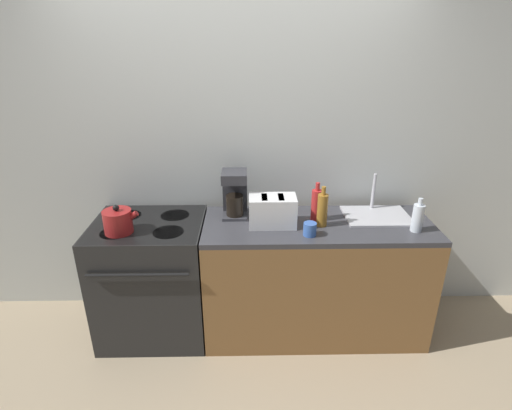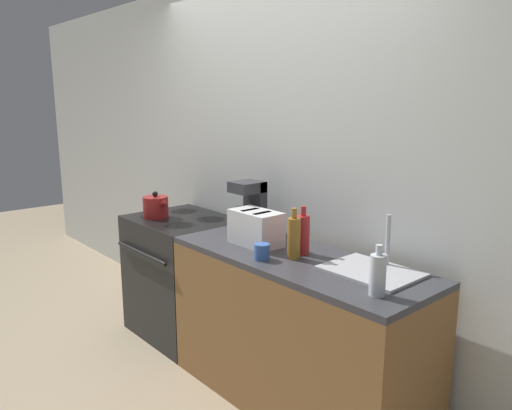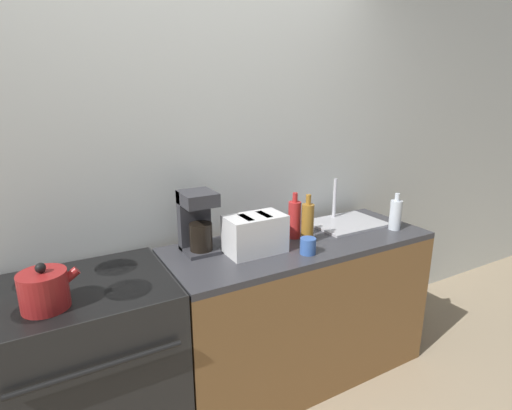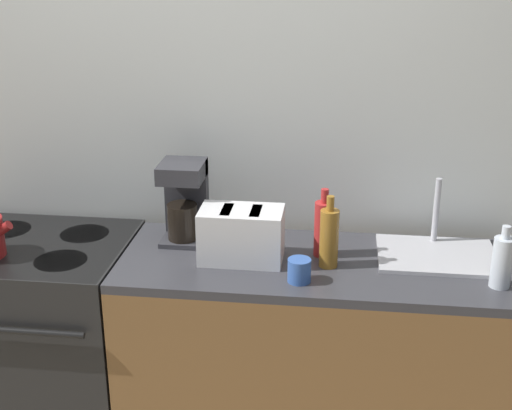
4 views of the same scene
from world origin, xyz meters
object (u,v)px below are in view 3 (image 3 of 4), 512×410
object	(u,v)px
coffee_maker	(197,220)
bottle_clear	(396,214)
kettle	(45,290)
bottle_amber	(308,222)
toaster	(255,234)
cup_blue	(308,246)
stove	(93,369)
bottle_red	(294,219)

from	to	relation	value
coffee_maker	bottle_clear	world-z (taller)	coffee_maker
kettle	coffee_maker	world-z (taller)	coffee_maker
bottle_clear	coffee_maker	bearing A→B (deg)	166.75
bottle_amber	toaster	bearing A→B (deg)	177.00
bottle_amber	bottle_clear	world-z (taller)	bottle_amber
kettle	bottle_amber	size ratio (longest dim) A/B	0.82
kettle	cup_blue	size ratio (longest dim) A/B	2.66
kettle	toaster	world-z (taller)	toaster
stove	kettle	xyz separation A→B (m)	(-0.15, -0.13, 0.52)
kettle	bottle_clear	size ratio (longest dim) A/B	1.00
coffee_maker	toaster	bearing A→B (deg)	-33.71
stove	bottle_amber	distance (m)	1.33
coffee_maker	bottle_red	xyz separation A→B (m)	(0.57, -0.09, -0.06)
kettle	cup_blue	bearing A→B (deg)	-3.14
stove	kettle	bearing A→B (deg)	-138.54
toaster	bottle_amber	distance (m)	0.34
toaster	coffee_maker	world-z (taller)	coffee_maker
bottle_clear	cup_blue	bearing A→B (deg)	-176.06
bottle_amber	bottle_clear	distance (m)	0.62
stove	bottle_clear	world-z (taller)	bottle_clear
bottle_red	bottle_amber	world-z (taller)	bottle_amber
toaster	bottle_clear	size ratio (longest dim) A/B	1.36
coffee_maker	bottle_red	world-z (taller)	coffee_maker
stove	cup_blue	size ratio (longest dim) A/B	10.23
kettle	toaster	size ratio (longest dim) A/B	0.73
stove	cup_blue	xyz separation A→B (m)	(1.10, -0.20, 0.48)
toaster	bottle_red	xyz separation A→B (m)	(0.31, 0.08, 0.01)
stove	coffee_maker	distance (m)	0.87
bottle_red	bottle_clear	world-z (taller)	bottle_red
toaster	bottle_red	distance (m)	0.32
toaster	cup_blue	distance (m)	0.29
bottle_red	bottle_amber	size ratio (longest dim) A/B	0.97
toaster	cup_blue	xyz separation A→B (m)	(0.23, -0.16, -0.06)
toaster	coffee_maker	bearing A→B (deg)	146.29
coffee_maker	cup_blue	bearing A→B (deg)	-34.06
coffee_maker	cup_blue	distance (m)	0.61
kettle	stove	bearing A→B (deg)	41.46
bottle_clear	bottle_red	bearing A→B (deg)	163.36
kettle	toaster	distance (m)	1.02
toaster	bottle_red	bearing A→B (deg)	14.25
bottle_amber	bottle_red	bearing A→B (deg)	103.67
kettle	toaster	xyz separation A→B (m)	(1.01, 0.09, 0.02)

